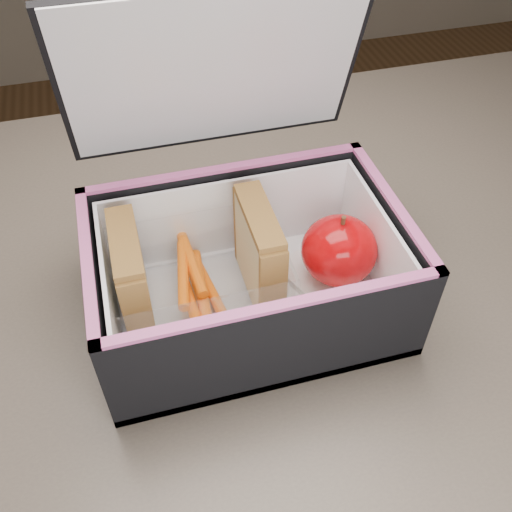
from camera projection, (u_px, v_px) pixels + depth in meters
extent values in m
cube|color=brown|center=(273.00, 291.00, 0.61)|extent=(1.20, 0.80, 0.03)
cube|color=#382D26|center=(469.00, 236.00, 1.22)|extent=(0.05, 0.05, 0.72)
cube|color=black|center=(213.00, 73.00, 0.52)|extent=(0.28, 0.06, 0.17)
cube|color=beige|center=(124.00, 282.00, 0.52)|extent=(0.01, 0.09, 0.09)
cube|color=#DD6566|center=(133.00, 283.00, 0.52)|extent=(0.01, 0.08, 0.09)
cube|color=beige|center=(141.00, 279.00, 0.52)|extent=(0.01, 0.09, 0.09)
cube|color=brown|center=(124.00, 242.00, 0.48)|extent=(0.02, 0.09, 0.01)
cube|color=beige|center=(251.00, 256.00, 0.54)|extent=(0.01, 0.09, 0.09)
cube|color=#DD6566|center=(259.00, 257.00, 0.54)|extent=(0.01, 0.08, 0.09)
cube|color=beige|center=(267.00, 253.00, 0.54)|extent=(0.01, 0.09, 0.09)
cube|color=brown|center=(259.00, 216.00, 0.51)|extent=(0.03, 0.09, 0.01)
cylinder|color=#FC5707|center=(209.00, 288.00, 0.57)|extent=(0.02, 0.09, 0.01)
cylinder|color=#FC5707|center=(201.00, 289.00, 0.55)|extent=(0.02, 0.09, 0.01)
cylinder|color=#FC5707|center=(183.00, 274.00, 0.55)|extent=(0.02, 0.09, 0.01)
cylinder|color=#FC5707|center=(200.00, 283.00, 0.57)|extent=(0.02, 0.09, 0.01)
cylinder|color=#FC5707|center=(195.00, 317.00, 0.53)|extent=(0.01, 0.09, 0.01)
cylinder|color=#FC5707|center=(192.00, 264.00, 0.56)|extent=(0.02, 0.09, 0.01)
cylinder|color=#FC5707|center=(203.00, 303.00, 0.55)|extent=(0.01, 0.09, 0.01)
cube|color=white|center=(328.00, 273.00, 0.59)|extent=(0.11, 0.11, 0.01)
ellipsoid|color=#940001|center=(339.00, 250.00, 0.55)|extent=(0.10, 0.10, 0.07)
cylinder|color=#4B2F1A|center=(343.00, 221.00, 0.53)|extent=(0.01, 0.01, 0.01)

